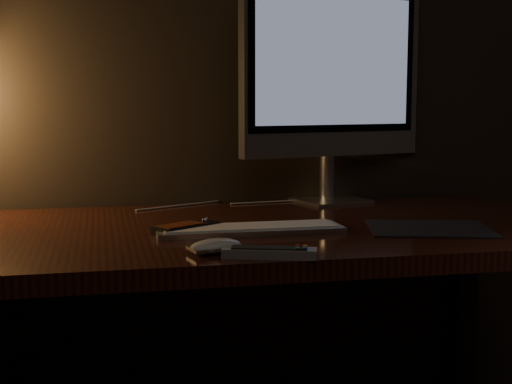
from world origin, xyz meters
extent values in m
cube|color=#37140C|center=(0.00, 1.85, 0.73)|extent=(1.60, 0.75, 0.04)
cube|color=black|center=(0.75, 2.18, 0.35)|extent=(0.06, 0.06, 0.71)
cube|color=black|center=(0.00, 2.20, 0.45)|extent=(1.48, 0.02, 0.51)
cube|color=silver|center=(0.33, 2.19, 0.75)|extent=(0.22, 0.21, 0.01)
cylinder|color=silver|center=(0.33, 2.22, 0.82)|extent=(0.06, 0.06, 0.12)
cube|color=silver|center=(0.33, 2.18, 1.11)|extent=(0.55, 0.18, 0.46)
cube|color=black|center=(0.33, 2.17, 1.14)|extent=(0.52, 0.14, 0.39)
cube|color=#8E9AC1|center=(0.33, 2.16, 1.14)|extent=(0.48, 0.13, 0.35)
cube|color=silver|center=(0.01, 1.78, 0.76)|extent=(0.41, 0.11, 0.02)
cube|color=black|center=(0.41, 1.73, 0.75)|extent=(0.31, 0.28, 0.00)
ellipsoid|color=white|center=(-0.09, 1.58, 0.76)|extent=(0.11, 0.08, 0.02)
cube|color=black|center=(-0.12, 1.80, 0.76)|extent=(0.16, 0.13, 0.02)
cube|color=maroon|center=(-0.12, 1.80, 0.77)|extent=(0.10, 0.09, 0.00)
sphere|color=silver|center=(-0.12, 1.80, 0.77)|extent=(0.02, 0.02, 0.02)
cube|color=gray|center=(0.00, 1.52, 0.76)|extent=(0.18, 0.09, 0.02)
cube|color=black|center=(0.00, 1.52, 0.77)|extent=(0.14, 0.07, 0.00)
cylinder|color=red|center=(0.00, 1.52, 0.77)|extent=(0.01, 0.01, 0.00)
cylinder|color=#0C8C19|center=(0.00, 1.52, 0.77)|extent=(0.01, 0.01, 0.00)
cylinder|color=gold|center=(0.00, 1.52, 0.77)|extent=(0.01, 0.01, 0.00)
cylinder|color=#1433BF|center=(0.00, 1.52, 0.77)|extent=(0.01, 0.01, 0.00)
cylinder|color=white|center=(0.04, 2.19, 0.75)|extent=(0.49, 0.14, 0.00)
camera|label=1|loc=(-0.30, 0.29, 1.03)|focal=50.00mm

